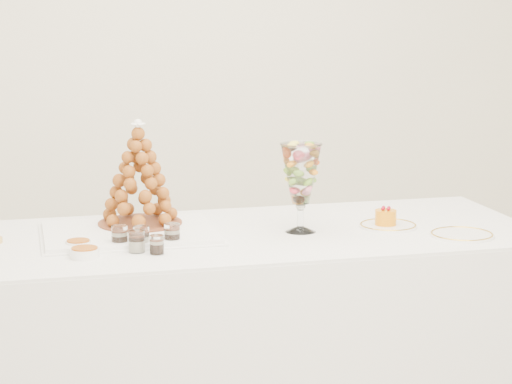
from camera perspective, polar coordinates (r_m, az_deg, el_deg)
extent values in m
cube|color=white|center=(5.20, -4.72, 8.45)|extent=(4.50, 0.04, 2.80)
cube|color=white|center=(3.66, -0.94, -8.64)|extent=(2.13, 0.86, 0.80)
cube|color=white|center=(3.54, -0.96, -2.46)|extent=(2.12, 0.86, 0.01)
cube|color=white|center=(3.53, -7.23, -2.32)|extent=(0.60, 0.45, 0.02)
cylinder|color=white|center=(3.57, 2.55, -2.13)|extent=(0.11, 0.11, 0.02)
cylinder|color=white|center=(3.56, 2.56, -1.39)|extent=(0.02, 0.02, 0.08)
sphere|color=white|center=(3.55, 2.56, -0.78)|extent=(0.04, 0.04, 0.04)
cylinder|color=white|center=(3.66, 7.55, -1.93)|extent=(0.21, 0.21, 0.01)
cylinder|color=white|center=(3.57, 11.68, -2.42)|extent=(0.22, 0.22, 0.01)
cylinder|color=white|center=(3.37, -7.80, -2.53)|extent=(0.06, 0.06, 0.07)
cylinder|color=white|center=(3.35, -6.57, -2.57)|extent=(0.06, 0.06, 0.07)
cylinder|color=white|center=(3.38, -4.82, -2.42)|extent=(0.06, 0.06, 0.07)
cylinder|color=white|center=(3.29, -6.83, -2.82)|extent=(0.07, 0.07, 0.07)
cylinder|color=white|center=(3.27, -5.69, -3.01)|extent=(0.05, 0.05, 0.06)
cylinder|color=white|center=(3.37, -10.12, -3.00)|extent=(0.09, 0.09, 0.03)
cylinder|color=white|center=(3.26, -9.77, -3.46)|extent=(0.09, 0.09, 0.03)
cylinder|color=brown|center=(3.62, -6.64, -1.76)|extent=(0.30, 0.30, 0.01)
cone|color=#904916|center=(3.59, -6.70, 1.12)|extent=(0.27, 0.27, 0.36)
sphere|color=white|center=(3.56, -6.77, 3.85)|extent=(0.04, 0.04, 0.04)
cylinder|color=orange|center=(3.65, 7.42, -1.45)|extent=(0.08, 0.08, 0.05)
sphere|color=maroon|center=(3.65, 7.60, -0.90)|extent=(0.01, 0.01, 0.01)
sphere|color=maroon|center=(3.66, 7.30, -0.89)|extent=(0.01, 0.01, 0.01)
sphere|color=maroon|center=(3.64, 7.27, -0.95)|extent=(0.01, 0.01, 0.01)
sphere|color=maroon|center=(3.64, 7.57, -0.96)|extent=(0.01, 0.01, 0.01)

